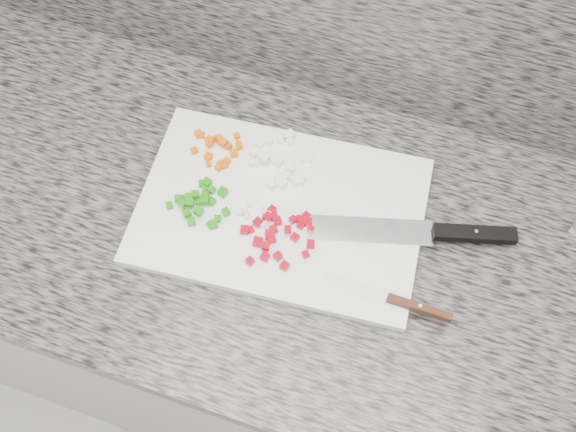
{
  "coord_description": "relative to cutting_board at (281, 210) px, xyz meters",
  "views": [
    {
      "loc": [
        0.1,
        0.98,
        1.85
      ],
      "look_at": [
        -0.06,
        1.44,
        0.94
      ],
      "focal_mm": 40.0,
      "sensor_mm": 36.0,
      "label": 1
    }
  ],
  "objects": [
    {
      "name": "countertop",
      "position": [
        0.08,
        -0.02,
        -0.03
      ],
      "size": [
        3.96,
        0.64,
        0.04
      ],
      "primitive_type": "cube",
      "color": "#615C56",
      "rests_on": "cabinet"
    },
    {
      "name": "garlic_pile",
      "position": [
        -0.03,
        -0.03,
        0.01
      ],
      "size": [
        0.06,
        0.04,
        0.01
      ],
      "color": "#F7E6BF",
      "rests_on": "cutting_board"
    },
    {
      "name": "cabinet",
      "position": [
        0.08,
        -0.02,
        -0.48
      ],
      "size": [
        3.92,
        0.62,
        0.86
      ],
      "primitive_type": "cube",
      "color": "beige",
      "rests_on": "ground"
    },
    {
      "name": "chef_knife",
      "position": [
        0.26,
        0.04,
        0.01
      ],
      "size": [
        0.34,
        0.12,
        0.02
      ],
      "rotation": [
        0.0,
        0.0,
        0.27
      ],
      "color": "silver",
      "rests_on": "cutting_board"
    },
    {
      "name": "cutting_board",
      "position": [
        0.0,
        0.0,
        0.0
      ],
      "size": [
        0.5,
        0.35,
        0.02
      ],
      "primitive_type": "cube",
      "rotation": [
        0.0,
        0.0,
        0.08
      ],
      "color": "white",
      "rests_on": "countertop"
    },
    {
      "name": "onion_pile",
      "position": [
        -0.02,
        0.08,
        0.02
      ],
      "size": [
        0.11,
        0.13,
        0.02
      ],
      "color": "white",
      "rests_on": "cutting_board"
    },
    {
      "name": "red_pepper_pile",
      "position": [
        0.01,
        -0.05,
        0.01
      ],
      "size": [
        0.13,
        0.12,
        0.02
      ],
      "color": "#B30213",
      "rests_on": "cutting_board"
    },
    {
      "name": "green_pepper_pile",
      "position": [
        -0.13,
        -0.04,
        0.02
      ],
      "size": [
        0.11,
        0.09,
        0.02
      ],
      "color": "#1F8A0C",
      "rests_on": "cutting_board"
    },
    {
      "name": "paring_knife",
      "position": [
        0.23,
        -0.1,
        0.01
      ],
      "size": [
        0.2,
        0.02,
        0.02
      ],
      "rotation": [
        0.0,
        0.0,
        -0.02
      ],
      "color": "silver",
      "rests_on": "cutting_board"
    },
    {
      "name": "carrot_pile",
      "position": [
        -0.14,
        0.08,
        0.02
      ],
      "size": [
        0.09,
        0.09,
        0.02
      ],
      "color": "#EB6205",
      "rests_on": "cutting_board"
    }
  ]
}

